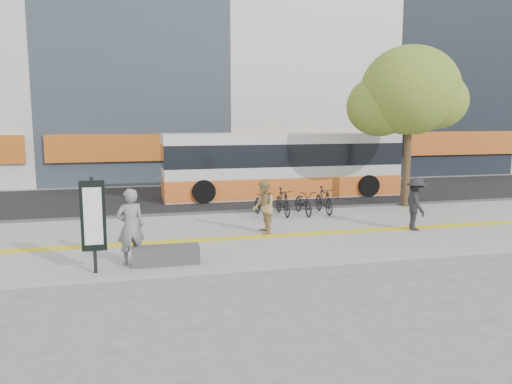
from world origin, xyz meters
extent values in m
plane|color=#61625D|center=(0.00, 0.00, 0.00)|extent=(120.00, 120.00, 0.00)
cube|color=slate|center=(0.00, 1.50, 0.04)|extent=(40.00, 7.00, 0.08)
cube|color=yellow|center=(0.00, 1.00, 0.09)|extent=(40.00, 0.45, 0.01)
cube|color=black|center=(0.00, 9.00, 0.03)|extent=(40.00, 8.00, 0.06)
cube|color=#3D3D40|center=(0.00, 5.00, 0.07)|extent=(40.00, 0.25, 0.14)
cube|color=#BA551A|center=(2.00, 14.05, 2.00)|extent=(19.00, 0.50, 1.40)
cube|color=#BA551A|center=(20.00, 14.05, 2.00)|extent=(15.20, 0.50, 1.40)
cube|color=#3D3D40|center=(-2.60, -1.20, 0.30)|extent=(1.60, 0.45, 0.45)
cylinder|color=black|center=(-4.20, -1.50, 1.18)|extent=(0.08, 0.08, 2.20)
cube|color=black|center=(-4.20, -1.50, 1.40)|extent=(0.55, 0.08, 1.60)
cube|color=white|center=(-4.20, -1.55, 1.40)|extent=(0.40, 0.02, 1.30)
cylinder|color=#382A19|center=(7.20, 4.70, 1.68)|extent=(0.28, 0.28, 3.20)
ellipsoid|color=#4F7226|center=(7.20, 4.70, 4.60)|extent=(3.80, 3.80, 3.42)
ellipsoid|color=#4F7226|center=(6.20, 5.20, 4.00)|extent=(2.60, 2.60, 2.34)
ellipsoid|color=#4F7226|center=(8.10, 4.30, 4.20)|extent=(2.40, 2.40, 2.16)
ellipsoid|color=#4F7226|center=(7.50, 5.50, 5.40)|extent=(2.20, 2.20, 1.98)
cube|color=beige|center=(3.23, 8.50, 1.47)|extent=(10.55, 2.20, 2.81)
cube|color=#D15F21|center=(3.23, 8.50, 0.54)|extent=(10.57, 2.22, 0.88)
cube|color=black|center=(3.23, 8.50, 1.95)|extent=(10.57, 2.22, 0.97)
cylinder|color=black|center=(-0.46, 7.40, 0.54)|extent=(0.97, 0.31, 0.97)
cylinder|color=black|center=(-0.46, 9.60, 0.54)|extent=(0.97, 0.31, 0.97)
cylinder|color=black|center=(6.92, 7.40, 0.54)|extent=(0.97, 0.31, 0.97)
cylinder|color=black|center=(6.92, 9.60, 0.54)|extent=(0.97, 0.31, 0.97)
imported|color=black|center=(1.13, 4.00, 0.52)|extent=(0.61, 1.68, 0.88)
imported|color=black|center=(1.91, 4.00, 0.57)|extent=(0.48, 1.63, 0.98)
imported|color=black|center=(2.69, 4.00, 0.52)|extent=(0.61, 1.68, 0.88)
imported|color=black|center=(3.48, 4.00, 0.57)|extent=(0.48, 1.63, 0.98)
imported|color=black|center=(-3.40, -0.95, 1.00)|extent=(0.76, 0.59, 1.84)
imported|color=#A58851|center=(0.51, 1.39, 0.90)|extent=(0.69, 0.84, 1.63)
imported|color=black|center=(5.26, 0.75, 0.91)|extent=(0.78, 1.15, 1.65)
camera|label=1|loc=(-3.33, -13.26, 3.61)|focal=35.77mm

